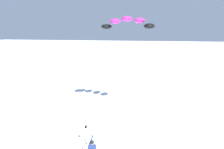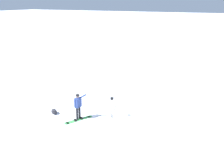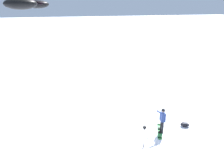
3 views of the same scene
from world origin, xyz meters
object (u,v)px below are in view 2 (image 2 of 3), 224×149
at_px(snowboarder, 78,104).
at_px(camera_tripod, 112,103).
at_px(snowboard, 79,120).
at_px(gear_bag_large, 54,112).

height_order(snowboarder, camera_tripod, snowboarder).
xyz_separation_m(snowboard, gear_bag_large, (-0.02, -1.91, 0.12)).
height_order(snowboard, camera_tripod, camera_tripod).
height_order(snowboard, gear_bag_large, gear_bag_large).
xyz_separation_m(snowboard, camera_tripod, (-1.15, 1.73, 0.97)).
bearing_deg(snowboarder, snowboard, 29.01).
relative_size(snowboarder, gear_bag_large, 2.55).
height_order(snowboarder, snowboard, snowboarder).
distance_m(snowboard, gear_bag_large, 1.92).
bearing_deg(camera_tripod, snowboard, -56.39).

